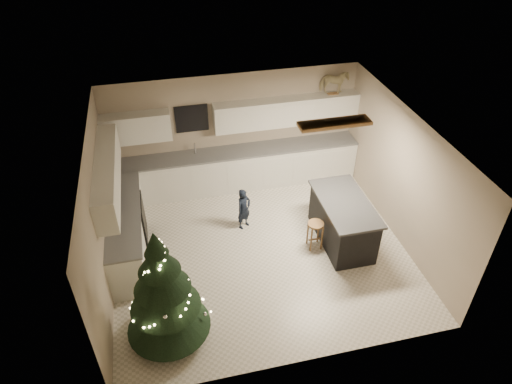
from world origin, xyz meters
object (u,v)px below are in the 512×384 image
(island, at_px, (343,221))
(christmas_tree, at_px, (164,296))
(rocking_horse, at_px, (334,82))
(toddler, at_px, (244,209))
(bar_stool, at_px, (315,229))

(island, distance_m, christmas_tree, 3.79)
(rocking_horse, bearing_deg, toddler, 136.77)
(christmas_tree, height_order, toddler, christmas_tree)
(christmas_tree, height_order, rocking_horse, rocking_horse)
(island, distance_m, bar_stool, 0.58)
(christmas_tree, distance_m, toddler, 2.89)
(bar_stool, xyz_separation_m, toddler, (-1.20, 0.90, 0.01))
(bar_stool, height_order, rocking_horse, rocking_horse)
(island, relative_size, rocking_horse, 2.66)
(toddler, height_order, rocking_horse, rocking_horse)
(bar_stool, bearing_deg, island, 5.69)
(toddler, distance_m, rocking_horse, 3.34)
(bar_stool, distance_m, toddler, 1.50)
(island, xyz_separation_m, rocking_horse, (0.55, 2.41, 1.79))
(toddler, relative_size, rocking_horse, 1.42)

